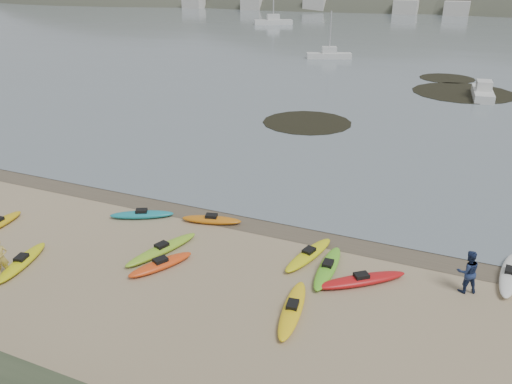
% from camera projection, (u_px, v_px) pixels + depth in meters
% --- Properties ---
extents(ground, '(600.00, 600.00, 0.00)m').
position_uv_depth(ground, '(256.00, 219.00, 24.90)').
color(ground, tan).
rests_on(ground, ground).
extents(wet_sand, '(60.00, 60.00, 0.00)m').
position_uv_depth(wet_sand, '(254.00, 222.00, 24.64)').
color(wet_sand, brown).
rests_on(wet_sand, ground).
extents(kayaks, '(23.60, 10.55, 0.34)m').
position_uv_depth(kayaks, '(228.00, 255.00, 21.39)').
color(kayaks, gold).
rests_on(kayaks, ground).
extents(person_west, '(0.69, 0.66, 1.59)m').
position_uv_depth(person_west, '(0.00, 257.00, 20.05)').
color(person_west, tan).
rests_on(person_west, ground).
extents(person_east, '(1.05, 0.96, 1.76)m').
position_uv_depth(person_east, '(468.00, 272.00, 18.93)').
color(person_east, navy).
rests_on(person_east, ground).
extents(kelp_mats, '(20.09, 31.27, 0.04)m').
position_uv_depth(kelp_mats, '(425.00, 96.00, 49.91)').
color(kelp_mats, black).
rests_on(kelp_mats, water).
extents(moored_boats, '(88.71, 86.49, 1.28)m').
position_uv_depth(moored_boats, '(451.00, 34.00, 96.89)').
color(moored_boats, silver).
rests_on(moored_boats, ground).
extents(far_town, '(199.00, 5.00, 4.00)m').
position_uv_depth(far_town, '(473.00, 9.00, 143.90)').
color(far_town, beige).
rests_on(far_town, ground).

